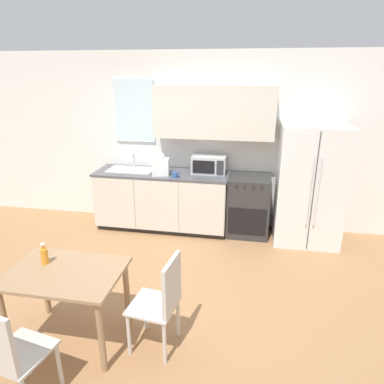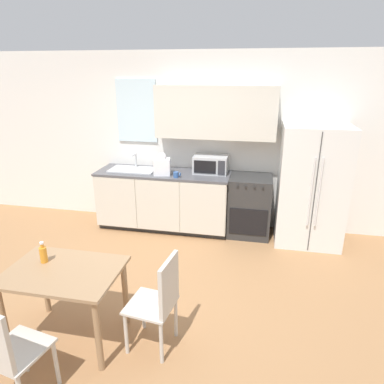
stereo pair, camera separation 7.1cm
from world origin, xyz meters
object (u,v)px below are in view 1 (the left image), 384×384
oven_range (248,205)px  drink_bottle (44,255)px  dining_chair_side (163,298)px  dining_chair_near (8,352)px  microwave (209,164)px  dining_table (66,283)px  coffee_mug (175,175)px  refrigerator (309,185)px

oven_range → drink_bottle: (-1.79, -2.48, 0.36)m
dining_chair_side → dining_chair_near: bearing=137.5°
microwave → dining_table: microwave is taller
dining_table → dining_chair_side: size_ratio=1.08×
dining_table → drink_bottle: 0.33m
coffee_mug → dining_chair_side: bearing=-79.8°
microwave → dining_chair_near: bearing=-106.0°
dining_table → microwave: bearing=70.8°
oven_range → dining_chair_side: dining_chair_side is taller
oven_range → dining_chair_side: 2.61m
microwave → coffee_mug: bearing=-142.4°
oven_range → refrigerator: size_ratio=0.54×
refrigerator → coffee_mug: 1.94m
microwave → coffee_mug: 0.58m
microwave → oven_range: bearing=-7.9°
refrigerator → coffee_mug: refrigerator is taller
microwave → dining_table: 2.85m
dining_table → dining_chair_near: bearing=-93.8°
microwave → dining_chair_near: microwave is taller
oven_range → coffee_mug: bearing=-166.3°
dining_chair_side → coffee_mug: bearing=17.6°
refrigerator → drink_bottle: size_ratio=8.37×
drink_bottle → dining_chair_side: bearing=-2.1°
dining_chair_side → refrigerator: bearing=-24.4°
drink_bottle → dining_table: bearing=-20.9°
dining_chair_near → microwave: bearing=84.4°
dining_table → dining_chair_near: 0.74m
coffee_mug → dining_table: size_ratio=0.11×
oven_range → coffee_mug: 1.22m
dining_chair_side → drink_bottle: drink_bottle is taller
microwave → drink_bottle: size_ratio=2.49×
coffee_mug → dining_chair_near: size_ratio=0.12×
oven_range → microwave: (-0.62, 0.09, 0.60)m
refrigerator → drink_bottle: bearing=-137.5°
refrigerator → dining_table: bearing=-133.7°
coffee_mug → dining_chair_side: size_ratio=0.12×
oven_range → drink_bottle: size_ratio=4.48×
refrigerator → dining_table: (-2.40, -2.51, -0.24)m
refrigerator → microwave: 1.49m
coffee_mug → drink_bottle: coffee_mug is taller
microwave → dining_chair_side: size_ratio=0.55×
dining_chair_near → drink_bottle: (-0.19, 0.82, 0.29)m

